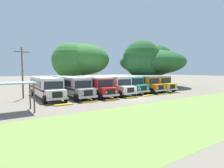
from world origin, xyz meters
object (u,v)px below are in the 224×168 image
Objects in this scene: parked_bus_slot_1 at (71,85)px; waiting_shelter at (13,85)px; utility_pole at (22,71)px; parked_bus_slot_6 at (149,82)px; parked_bus_slot_3 at (110,84)px; secondary_tree at (148,61)px; parked_bus_slot_0 at (46,86)px; broad_shade_tree at (80,60)px; parked_bus_slot_5 at (137,82)px; parked_bus_slot_4 at (122,83)px; parked_bus_slot_2 at (92,85)px.

parked_bus_slot_1 is 10.50m from waiting_shelter.
parked_bus_slot_6 is at bearing -4.46° from utility_pole.
parked_bus_slot_1 is at bearing -89.10° from parked_bus_slot_3.
secondary_tree is (21.60, 6.14, 4.37)m from parked_bus_slot_1.
waiting_shelter is at bearing -62.63° from parked_bus_slot_3.
utility_pole is at bearing -109.80° from parked_bus_slot_0.
waiting_shelter is (-7.95, -6.81, 0.87)m from parked_bus_slot_1.
parked_bus_slot_6 is at bearing 16.03° from waiting_shelter.
broad_shade_tree is at bearing 153.86° from secondary_tree.
parked_bus_slot_0 and parked_bus_slot_1 have the same top height.
secondary_tree reaches higher than utility_pole.
parked_bus_slot_1 is 0.81× the size of broad_shade_tree.
parked_bus_slot_3 and parked_bus_slot_5 have the same top height.
parked_bus_slot_4 is at bearing 22.72° from waiting_shelter.
parked_bus_slot_6 is 0.81× the size of broad_shade_tree.
parked_bus_slot_1 is at bearing -92.97° from parked_bus_slot_2.
broad_shade_tree is at bearing 52.48° from waiting_shelter.
parked_bus_slot_2 is 12.95m from waiting_shelter.
secondary_tree is at bearing 9.14° from utility_pole.
utility_pole is (-9.28, 2.01, 2.05)m from parked_bus_slot_2.
parked_bus_slot_3 is 1.00× the size of parked_bus_slot_5.
parked_bus_slot_6 is at bearing 94.20° from parked_bus_slot_2.
secondary_tree reaches higher than waiting_shelter.
parked_bus_slot_0 is 1.00× the size of parked_bus_slot_4.
parked_bus_slot_4 is (3.04, 0.73, 0.00)m from parked_bus_slot_3.
parked_bus_slot_1 is 6.48m from parked_bus_slot_3.
broad_shade_tree is at bearing 141.07° from parked_bus_slot_0.
parked_bus_slot_4 is 0.81× the size of broad_shade_tree.
utility_pole is at bearing -95.82° from parked_bus_slot_3.
parked_bus_slot_2 is 0.67× the size of secondary_tree.
parked_bus_slot_4 is 3.09m from parked_bus_slot_5.
parked_bus_slot_1 is 1.00× the size of parked_bus_slot_4.
parked_bus_slot_5 is 0.81× the size of broad_shade_tree.
utility_pole is at bearing -104.73° from parked_bus_slot_1.
broad_shade_tree reaches higher than parked_bus_slot_4.
parked_bus_slot_6 is (3.13, -0.04, 0.00)m from parked_bus_slot_5.
parked_bus_slot_2 is at bearing 30.11° from waiting_shelter.
parked_bus_slot_4 is at bearing 106.34° from parked_bus_slot_3.
utility_pole is at bearing -94.58° from parked_bus_slot_5.
broad_shade_tree is at bearing -143.47° from parked_bus_slot_6.
parked_bus_slot_6 is at bearing 94.14° from parked_bus_slot_3.
parked_bus_slot_6 is at bearing -133.81° from secondary_tree.
parked_bus_slot_2 is 3.03× the size of waiting_shelter.
broad_shade_tree is (10.73, 12.50, 4.54)m from parked_bus_slot_0.
utility_pole reaches higher than parked_bus_slot_2.
secondary_tree is at bearing 104.16° from parked_bus_slot_0.
broad_shade_tree reaches higher than parked_bus_slot_1.
secondary_tree reaches higher than parked_bus_slot_6.
waiting_shelter is at bearing -156.35° from secondary_tree.
parked_bus_slot_6 is at bearing 90.83° from parked_bus_slot_1.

